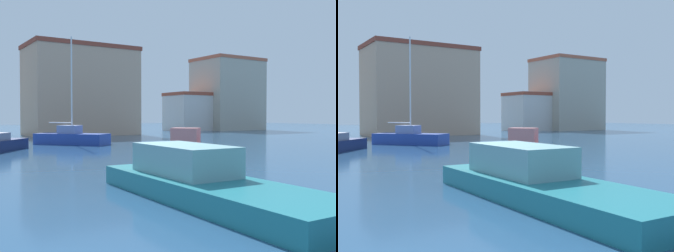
% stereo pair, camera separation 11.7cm
% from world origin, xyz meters
% --- Properties ---
extents(water, '(160.00, 160.00, 0.00)m').
position_xyz_m(water, '(15.00, 20.00, 0.00)').
color(water, navy).
rests_on(water, ground).
extents(motorboat_navy_behind_lamppost, '(4.51, 5.19, 1.27)m').
position_xyz_m(motorboat_navy_behind_lamppost, '(6.06, 24.97, 0.48)').
color(motorboat_navy_behind_lamppost, '#19234C').
rests_on(motorboat_navy_behind_lamppost, water).
extents(sailboat_blue_inner_mooring, '(5.49, 6.14, 9.00)m').
position_xyz_m(sailboat_blue_inner_mooring, '(12.32, 28.48, 0.59)').
color(sailboat_blue_inner_mooring, '#233D93').
rests_on(sailboat_blue_inner_mooring, water).
extents(motorboat_red_far_right, '(3.67, 4.16, 1.79)m').
position_xyz_m(motorboat_red_far_right, '(13.05, 13.34, 0.61)').
color(motorboat_red_far_right, '#B22823').
rests_on(motorboat_red_far_right, water).
extents(motorboat_teal_distant_north, '(2.90, 9.04, 1.54)m').
position_xyz_m(motorboat_teal_distant_north, '(7.99, 5.24, 0.54)').
color(motorboat_teal_distant_north, '#1E707A').
rests_on(motorboat_teal_distant_north, water).
extents(warehouse_block, '(12.93, 7.99, 10.89)m').
position_xyz_m(warehouse_block, '(18.85, 43.34, 5.46)').
color(warehouse_block, tan).
rests_on(warehouse_block, ground).
extents(waterfront_apartments, '(6.93, 6.13, 5.93)m').
position_xyz_m(waterfront_apartments, '(38.21, 46.81, 2.97)').
color(waterfront_apartments, beige).
rests_on(waterfront_apartments, ground).
extents(harbor_office, '(10.13, 8.12, 11.69)m').
position_xyz_m(harbor_office, '(45.29, 46.15, 5.86)').
color(harbor_office, '#B2A893').
rests_on(harbor_office, ground).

